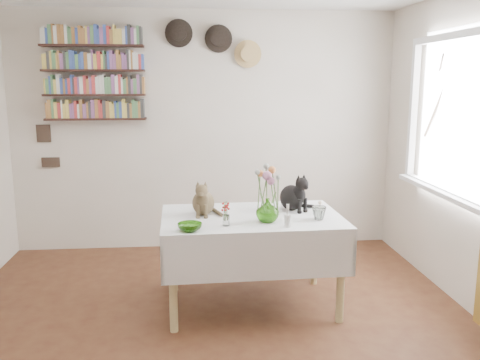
{
  "coord_description": "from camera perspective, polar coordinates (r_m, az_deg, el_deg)",
  "views": [
    {
      "loc": [
        -0.13,
        -3.12,
        1.78
      ],
      "look_at": [
        0.22,
        0.58,
        1.05
      ],
      "focal_mm": 38.0,
      "sensor_mm": 36.0,
      "label": 1
    }
  ],
  "objects": [
    {
      "name": "room",
      "position": [
        3.17,
        -2.97,
        1.48
      ],
      "size": [
        4.08,
        4.58,
        2.58
      ],
      "color": "brown",
      "rests_on": "ground"
    },
    {
      "name": "drinking_glass",
      "position": [
        3.89,
        8.84,
        -3.69
      ],
      "size": [
        0.14,
        0.14,
        0.1
      ],
      "primitive_type": "imported",
      "rotation": [
        0.0,
        0.0,
        0.37
      ],
      "color": "white",
      "rests_on": "dining_table"
    },
    {
      "name": "wall_hats",
      "position": [
        5.33,
        -2.79,
        15.23
      ],
      "size": [
        0.98,
        0.09,
        0.48
      ],
      "color": "black",
      "rests_on": "room"
    },
    {
      "name": "green_bowl",
      "position": [
        3.59,
        -5.65,
        -5.27
      ],
      "size": [
        0.19,
        0.19,
        0.05
      ],
      "primitive_type": "imported",
      "rotation": [
        0.0,
        0.0,
        0.11
      ],
      "color": "#63B231",
      "rests_on": "dining_table"
    },
    {
      "name": "wall_art_plaques",
      "position": [
        5.6,
        -20.9,
        3.64
      ],
      "size": [
        0.21,
        0.02,
        0.44
      ],
      "color": "#38281E",
      "rests_on": "room"
    },
    {
      "name": "black_cat",
      "position": [
        4.14,
        5.82,
        -1.23
      ],
      "size": [
        0.32,
        0.33,
        0.31
      ],
      "primitive_type": null,
      "rotation": [
        0.0,
        0.0,
        0.59
      ],
      "color": "black",
      "rests_on": "dining_table"
    },
    {
      "name": "dining_table",
      "position": [
        4.02,
        1.3,
        -6.56
      ],
      "size": [
        1.42,
        0.93,
        0.74
      ],
      "color": "white",
      "rests_on": "room"
    },
    {
      "name": "tabby_cat",
      "position": [
        3.99,
        -4.15,
        -1.85
      ],
      "size": [
        0.22,
        0.27,
        0.29
      ],
      "primitive_type": null,
      "rotation": [
        0.0,
        0.0,
        -0.13
      ],
      "color": "brown",
      "rests_on": "dining_table"
    },
    {
      "name": "bookshelf_unit",
      "position": [
        5.37,
        -16.08,
        11.33
      ],
      "size": [
        1.0,
        0.16,
        0.91
      ],
      "color": "black",
      "rests_on": "room"
    },
    {
      "name": "porcelain_figurine",
      "position": [
        4.08,
        8.95,
        -3.11
      ],
      "size": [
        0.05,
        0.05,
        0.1
      ],
      "color": "white",
      "rests_on": "dining_table"
    },
    {
      "name": "berry_jar",
      "position": [
        3.68,
        -1.58,
        -3.81
      ],
      "size": [
        0.05,
        0.05,
        0.2
      ],
      "color": "white",
      "rests_on": "dining_table"
    },
    {
      "name": "flower_bouquet",
      "position": [
        3.73,
        3.13,
        0.35
      ],
      "size": [
        0.17,
        0.13,
        0.39
      ],
      "color": "#4C7233",
      "rests_on": "flower_vase"
    },
    {
      "name": "window",
      "position": [
        4.46,
        22.77,
        5.3
      ],
      "size": [
        0.12,
        1.52,
        1.32
      ],
      "color": "white",
      "rests_on": "room"
    },
    {
      "name": "flower_vase",
      "position": [
        3.77,
        3.1,
        -3.41
      ],
      "size": [
        0.18,
        0.18,
        0.18
      ],
      "primitive_type": "imported",
      "rotation": [
        0.0,
        0.0,
        -0.02
      ],
      "color": "#63B231",
      "rests_on": "dining_table"
    },
    {
      "name": "candlestick",
      "position": [
        3.66,
        5.36,
        -4.44
      ],
      "size": [
        0.05,
        0.05,
        0.17
      ],
      "color": "white",
      "rests_on": "dining_table"
    }
  ]
}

